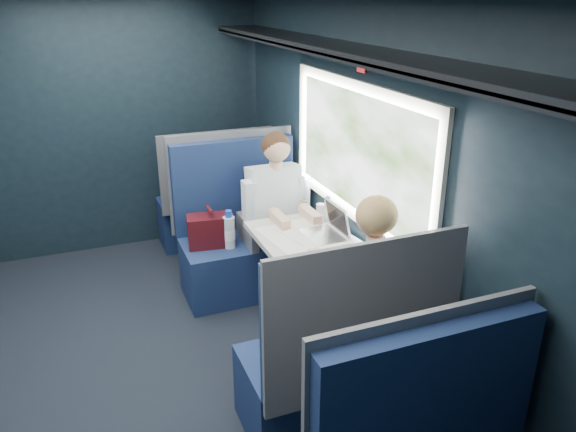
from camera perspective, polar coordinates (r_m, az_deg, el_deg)
name	(u,v)px	position (r m, az deg, el deg)	size (l,w,h in m)	color
ground	(160,371)	(3.89, -12.88, -15.06)	(2.80, 4.20, 0.01)	black
room_shell	(141,150)	(3.24, -14.68, 6.52)	(3.00, 4.40, 2.40)	black
table	(306,253)	(3.77, 1.88, -3.76)	(0.62, 1.00, 0.74)	#54565E
seat_bay_near	(241,240)	(4.55, -4.79, -2.44)	(1.04, 0.62, 1.26)	#0E1A3E
seat_bay_far	(339,365)	(3.16, 5.19, -14.85)	(1.04, 0.62, 1.26)	#0E1A3E
seat_row_front	(214,204)	(5.39, -7.56, 1.25)	(1.04, 0.51, 1.16)	#0E1A3E
man	(279,209)	(4.37, -0.94, 0.74)	(0.53, 0.56, 1.32)	black
woman	(367,291)	(3.21, 8.07, -7.60)	(0.53, 0.56, 1.32)	black
papers	(316,241)	(3.75, 2.84, -2.57)	(0.54, 0.77, 0.01)	white
laptop	(329,227)	(3.82, 4.23, -1.14)	(0.24, 0.31, 0.23)	silver
bottle_small	(328,210)	(4.05, 4.09, 0.56)	(0.06, 0.06, 0.20)	silver
cup	(320,209)	(4.20, 3.30, 0.70)	(0.06, 0.06, 0.08)	white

